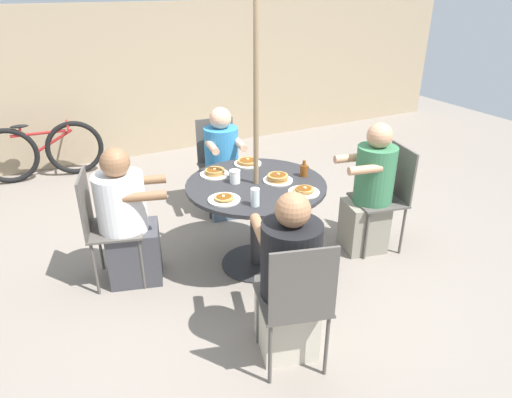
{
  "coord_description": "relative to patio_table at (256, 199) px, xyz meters",
  "views": [
    {
      "loc": [
        -1.51,
        -2.96,
        2.22
      ],
      "look_at": [
        0.0,
        0.0,
        0.62
      ],
      "focal_mm": 32.0,
      "sensor_mm": 36.0,
      "label": 1
    }
  ],
  "objects": [
    {
      "name": "diner_south",
      "position": [
        1.01,
        -0.21,
        -0.08
      ],
      "size": [
        0.52,
        0.42,
        1.17
      ],
      "rotation": [
        0.0,
        0.0,
        1.36
      ],
      "color": "gray",
      "rests_on": "ground"
    },
    {
      "name": "drinking_glass_a",
      "position": [
        -0.19,
        -0.35,
        0.21
      ],
      "size": [
        0.06,
        0.06,
        0.13
      ],
      "primitive_type": "cylinder",
      "color": "silver",
      "rests_on": "patio_table"
    },
    {
      "name": "ground_plane",
      "position": [
        0.0,
        0.0,
        -0.62
      ],
      "size": [
        12.0,
        12.0,
        0.0
      ],
      "primitive_type": "plane",
      "color": "gray"
    },
    {
      "name": "back_fence",
      "position": [
        0.0,
        3.19,
        0.37
      ],
      "size": [
        10.0,
        0.06,
        1.98
      ],
      "primitive_type": "cube",
      "color": "tan",
      "rests_on": "ground"
    },
    {
      "name": "patio_table",
      "position": [
        0.0,
        0.0,
        0.0
      ],
      "size": [
        1.12,
        1.12,
        0.76
      ],
      "color": "#28282B",
      "rests_on": "ground"
    },
    {
      "name": "syrup_bottle",
      "position": [
        0.42,
        -0.05,
        0.2
      ],
      "size": [
        0.08,
        0.06,
        0.14
      ],
      "color": "brown",
      "rests_on": "patio_table"
    },
    {
      "name": "patio_chair_west",
      "position": [
        0.16,
        1.19,
        -0.08
      ],
      "size": [
        0.46,
        0.46,
        0.94
      ],
      "rotation": [
        0.0,
        0.0,
        -3.28
      ],
      "color": "#514C47",
      "rests_on": "ground"
    },
    {
      "name": "coffee_cup",
      "position": [
        -0.14,
        0.09,
        0.2
      ],
      "size": [
        0.09,
        0.09,
        0.11
      ],
      "color": "white",
      "rests_on": "patio_table"
    },
    {
      "name": "pancake_plate_c",
      "position": [
        0.24,
        -0.33,
        0.16
      ],
      "size": [
        0.24,
        0.24,
        0.05
      ],
      "color": "silver",
      "rests_on": "patio_table"
    },
    {
      "name": "pancake_plate_b",
      "position": [
        -0.35,
        -0.17,
        0.16
      ],
      "size": [
        0.24,
        0.24,
        0.04
      ],
      "color": "silver",
      "rests_on": "patio_table"
    },
    {
      "name": "patio_chair_north",
      "position": [
        -1.16,
        0.33,
        -0.08
      ],
      "size": [
        0.51,
        0.51,
        0.94
      ],
      "rotation": [
        0.0,
        0.0,
        -1.85
      ],
      "color": "#514C47",
      "rests_on": "ground"
    },
    {
      "name": "diner_west",
      "position": [
        0.14,
        1.02,
        -0.1
      ],
      "size": [
        0.39,
        0.51,
        1.12
      ],
      "rotation": [
        0.0,
        0.0,
        -3.28
      ],
      "color": "slate",
      "rests_on": "ground"
    },
    {
      "name": "patio_chair_south",
      "position": [
        1.18,
        -0.25,
        -0.08
      ],
      "size": [
        0.49,
        0.49,
        0.94
      ],
      "rotation": [
        0.0,
        0.0,
        1.36
      ],
      "color": "#514C47",
      "rests_on": "ground"
    },
    {
      "name": "bicycle",
      "position": [
        -1.44,
        2.87,
        -0.27
      ],
      "size": [
        1.43,
        0.44,
        0.7
      ],
      "rotation": [
        0.0,
        0.0,
        -0.07
      ],
      "color": "black",
      "rests_on": "ground"
    },
    {
      "name": "umbrella_pole",
      "position": [
        0.0,
        0.0,
        0.52
      ],
      "size": [
        0.04,
        0.04,
        2.27
      ],
      "primitive_type": "cylinder",
      "color": "#846B4C",
      "rests_on": "ground"
    },
    {
      "name": "pancake_plate_d",
      "position": [
        0.17,
        -0.04,
        0.17
      ],
      "size": [
        0.24,
        0.24,
        0.07
      ],
      "color": "silver",
      "rests_on": "patio_table"
    },
    {
      "name": "pancake_plate_e",
      "position": [
        -0.23,
        0.31,
        0.17
      ],
      "size": [
        0.24,
        0.24,
        0.06
      ],
      "color": "silver",
      "rests_on": "patio_table"
    },
    {
      "name": "diner_north",
      "position": [
        -0.99,
        0.28,
        -0.11
      ],
      "size": [
        0.58,
        0.49,
        1.13
      ],
      "rotation": [
        0.0,
        0.0,
        -1.85
      ],
      "color": "#3D3D42",
      "rests_on": "ground"
    },
    {
      "name": "diner_east",
      "position": [
        -0.28,
        -0.99,
        -0.09
      ],
      "size": [
        0.48,
        0.58,
        1.16
      ],
      "rotation": [
        0.0,
        0.0,
        -0.27
      ],
      "color": "beige",
      "rests_on": "ground"
    },
    {
      "name": "patio_chair_east",
      "position": [
        -0.32,
        -1.16,
        -0.08
      ],
      "size": [
        0.51,
        0.51,
        0.94
      ],
      "rotation": [
        0.0,
        0.0,
        -0.27
      ],
      "color": "#514C47",
      "rests_on": "ground"
    },
    {
      "name": "pancake_plate_a",
      "position": [
        0.12,
        0.4,
        0.16
      ],
      "size": [
        0.24,
        0.24,
        0.05
      ],
      "color": "silver",
      "rests_on": "patio_table"
    }
  ]
}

